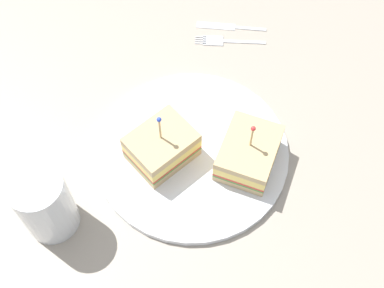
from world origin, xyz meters
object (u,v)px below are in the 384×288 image
Objects in this scene: knife at (227,26)px; fork at (222,41)px; plate at (192,152)px; sandwich_half_back at (249,153)px; sandwich_half_front at (162,146)px; drink_glass at (46,205)px.

fork is at bearing -69.16° from knife.
fork is at bearing 114.20° from plate.
sandwich_half_back is 1.04× the size of knife.
fork is 3.54cm from knife.
sandwich_half_back is 25.23cm from fork.
plate is 5.65cm from sandwich_half_front.
knife is (-18.73, 21.18, -3.43)cm from sandwich_half_back.
plate is 2.63× the size of knife.
fork and knife have the same top height.
knife is (-7.85, 28.26, -3.68)cm from sandwich_half_front.
sandwich_half_front is at bearing -146.93° from sandwich_half_back.
sandwich_half_front is 29.56cm from knife.
plate is at bearing -65.80° from fork.
sandwich_half_front reaches higher than knife.
sandwich_half_back is 0.99× the size of drink_glass.
drink_glass is 1.08× the size of fork.
fork is (-6.59, 24.95, -3.68)cm from sandwich_half_front.
plate reaches higher than fork.
sandwich_half_front is 12.99cm from sandwich_half_back.
fork is (-9.68, 21.55, -0.40)cm from plate.
sandwich_half_front is at bearing -74.48° from knife.
plate is 23.63cm from fork.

